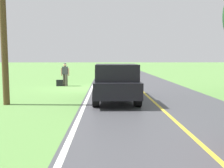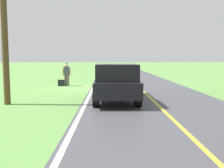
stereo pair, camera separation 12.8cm
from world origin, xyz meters
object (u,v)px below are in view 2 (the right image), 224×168
(hitchhiker_walking, at_px, (67,73))
(utility_pole_roadside, at_px, (3,5))
(suitcase_carried, at_px, (61,83))
(pickup_truck_passing, at_px, (116,81))

(hitchhiker_walking, relative_size, utility_pole_roadside, 0.20)
(suitcase_carried, distance_m, pickup_truck_passing, 7.77)
(pickup_truck_passing, height_order, utility_pole_roadside, utility_pole_roadside)
(hitchhiker_walking, height_order, utility_pole_roadside, utility_pole_roadside)
(hitchhiker_walking, height_order, pickup_truck_passing, pickup_truck_passing)
(pickup_truck_passing, relative_size, utility_pole_roadside, 0.61)
(utility_pole_roadside, bearing_deg, pickup_truck_passing, -170.83)
(hitchhiker_walking, xyz_separation_m, suitcase_carried, (0.42, 0.07, -0.74))
(suitcase_carried, bearing_deg, utility_pole_roadside, -6.66)
(suitcase_carried, relative_size, pickup_truck_passing, 0.09)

